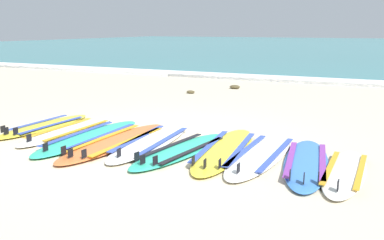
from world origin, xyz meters
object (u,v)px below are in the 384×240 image
Objects in this scene: surfboard_8 at (306,162)px; surfboard_9 at (345,172)px; surfboard_0 at (45,126)px; surfboard_3 at (116,142)px; surfboard_6 at (225,149)px; surfboard_7 at (261,154)px; surfboard_1 at (69,131)px; surfboard_2 at (90,137)px; surfboard_4 at (151,141)px; surfboard_5 at (182,150)px.

surfboard_8 and surfboard_9 have the same top height.
surfboard_0 is 4.52m from surfboard_8.
surfboard_3 is at bearing -175.99° from surfboard_8.
surfboard_7 is at bearing -1.58° from surfboard_6.
surfboard_2 is at bearing -16.53° from surfboard_1.
surfboard_1 and surfboard_9 have the same top height.
surfboard_6 is (2.17, 0.25, 0.00)m from surfboard_2.
surfboard_6 and surfboard_9 have the same top height.
surfboard_7 is 1.14m from surfboard_9.
surfboard_1 and surfboard_2 have the same top height.
surfboard_7 and surfboard_9 have the same top height.
surfboard_2 is at bearing -170.49° from surfboard_4.
surfboard_2 is at bearing 173.80° from surfboard_3.
surfboard_5 is at bearing -6.37° from surfboard_0.
surfboard_4 is at bearing 179.20° from surfboard_8.
surfboard_9 is at bearing -19.20° from surfboard_8.
surfboard_0 is 0.86× the size of surfboard_4.
surfboard_9 is (3.27, 0.03, -0.00)m from surfboard_3.
surfboard_8 is at bearing -1.71° from surfboard_0.
surfboard_0 is 3.90m from surfboard_7.
surfboard_3 is 1.02× the size of surfboard_6.
surfboard_4 is 1.09× the size of surfboard_5.
surfboard_4 is (1.58, -0.00, -0.00)m from surfboard_1.
surfboard_8 is at bearing 2.36° from surfboard_2.
surfboard_3 is 0.53m from surfboard_4.
surfboard_9 is (0.48, -0.17, -0.00)m from surfboard_8.
surfboard_0 is 1.09× the size of surfboard_9.
surfboard_5 and surfboard_6 have the same top height.
surfboard_4 is (1.01, 0.17, 0.00)m from surfboard_2.
surfboard_9 is (4.37, -0.20, 0.00)m from surfboard_1.
surfboard_9 is at bearing 0.34° from surfboard_5.
surfboard_8 is 1.18× the size of surfboard_9.
surfboard_5 is 0.94× the size of surfboard_7.
surfboard_5 is (2.84, -0.32, -0.00)m from surfboard_0.
surfboard_4 is 1.27× the size of surfboard_9.
surfboard_7 and surfboard_8 have the same top height.
surfboard_1 is 0.98× the size of surfboard_8.
surfboard_3 is 2.18m from surfboard_7.
surfboard_5 is (2.21, -0.21, 0.00)m from surfboard_1.
surfboard_0 is at bearing 179.42° from surfboard_7.
surfboard_0 is 0.82× the size of surfboard_3.
surfboard_2 is 2.71m from surfboard_7.
surfboard_7 is at bearing -0.58° from surfboard_0.
surfboard_1 and surfboard_4 have the same top height.
surfboard_0 is 0.64m from surfboard_1.
surfboard_0 and surfboard_2 have the same top height.
surfboard_6 is 0.53m from surfboard_7.
surfboard_5 is at bearing -165.37° from surfboard_7.
surfboard_5 is (1.10, 0.01, 0.00)m from surfboard_3.
surfboard_7 is at bearing 4.94° from surfboard_2.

